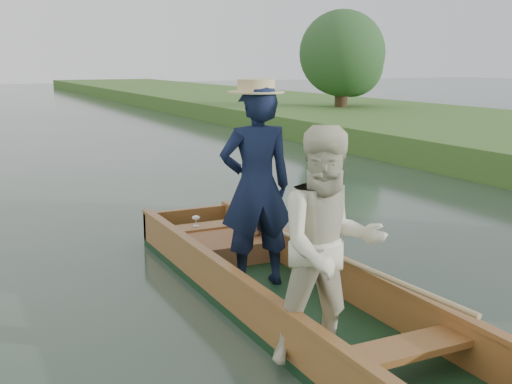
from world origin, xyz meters
name	(u,v)px	position (x,y,z in m)	size (l,w,h in m)	color
ground	(286,309)	(0.00, 0.00, 0.00)	(120.00, 120.00, 0.00)	#283D30
trees_far	(11,56)	(-0.62, 15.07, 2.30)	(22.68, 5.12, 4.02)	#47331E
punt	(284,245)	(-0.11, -0.15, 0.64)	(1.32, 5.00, 1.98)	#13321A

